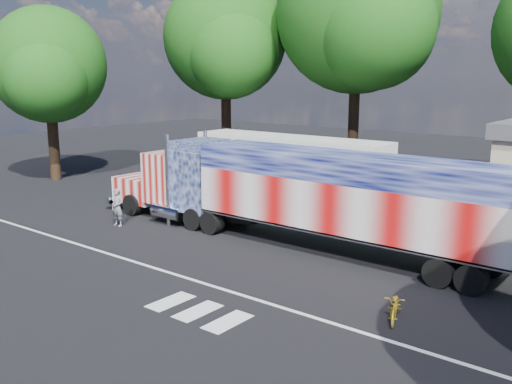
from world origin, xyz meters
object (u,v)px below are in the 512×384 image
Objects in this scene: bicycle at (395,307)px; tree_n_mid at (359,12)px; semi_truck at (293,192)px; woman at (117,207)px; coach_bus at (289,166)px; tree_w_a at (49,66)px; tree_nw_a at (226,38)px.

tree_n_mid reaches higher than bicycle.
semi_truck is 8.64m from woman.
tree_w_a is (-15.52, -5.33, 5.72)m from coach_bus.
tree_n_mid is at bearing 73.47° from woman.
tree_n_mid reaches higher than woman.
bicycle is at bearing -13.41° from tree_w_a.
tree_n_mid is (15.90, 12.25, 3.31)m from tree_w_a.
tree_n_mid is (2.91, 17.24, 9.97)m from woman.
coach_bus is 6.78× the size of woman.
bicycle is at bearing -33.45° from semi_truck.
tree_w_a is 0.71× the size of tree_n_mid.
tree_w_a is 20.35m from tree_n_mid.
bicycle is 0.10× the size of tree_n_mid.
bicycle is at bearing -44.24° from coach_bus.
bicycle is 0.12× the size of tree_nw_a.
tree_n_mid is at bearing 101.64° from bicycle.
tree_w_a is at bearing 146.02° from bicycle.
woman is at bearing -103.80° from coach_bus.
coach_bus is 10.66m from woman.
tree_nw_a reaches higher than semi_truck.
woman is (-8.05, -2.82, -1.33)m from semi_truck.
tree_n_mid reaches higher than semi_truck.
tree_nw_a is at bearing 121.47° from bicycle.
semi_truck is 1.25× the size of tree_n_mid.
coach_bus is 12.24m from tree_nw_a.
tree_n_mid is (8.92, 2.63, 1.39)m from tree_nw_a.
woman is (-2.53, -10.31, -0.93)m from coach_bus.
tree_nw_a is (-6.01, 14.61, 8.58)m from woman.
woman is 15.42m from tree_w_a.
semi_truck is 19.73m from tree_nw_a.
tree_nw_a is at bearing 153.33° from coach_bus.
semi_truck is 21.81m from tree_w_a.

